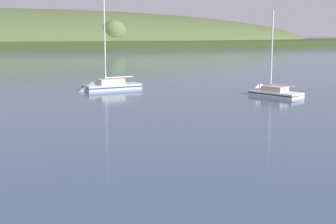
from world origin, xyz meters
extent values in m
cube|color=#35401E|center=(25.67, 241.12, 1.55)|extent=(434.24, 89.31, 3.10)
ellipsoid|color=#4C5B33|center=(-23.69, 264.27, 0.00)|extent=(348.88, 105.77, 37.79)
sphere|color=#56703D|center=(23.89, 228.90, 7.02)|extent=(11.21, 11.21, 11.21)
cube|color=white|center=(15.43, 55.48, 0.02)|extent=(4.83, 6.24, 1.06)
cone|color=white|center=(14.09, 58.03, 0.02)|extent=(2.75, 2.36, 2.35)
cube|color=black|center=(15.43, 55.48, 0.30)|extent=(4.86, 6.25, 0.11)
cube|color=#BCB299|center=(15.36, 55.61, 0.84)|extent=(2.67, 3.07, 0.59)
cylinder|color=silver|center=(15.09, 56.12, 4.96)|extent=(0.17, 0.17, 8.82)
cylinder|color=silver|center=(15.79, 54.78, 1.28)|extent=(1.52, 2.74, 0.14)
cube|color=#ADB2BC|center=(-1.26, 66.33, 0.03)|extent=(7.44, 4.19, 1.36)
cone|color=#ADB2BC|center=(-4.66, 65.42, 0.03)|extent=(2.31, 2.73, 2.36)
cube|color=navy|center=(-1.26, 66.33, 0.39)|extent=(7.45, 4.21, 0.14)
cube|color=#BCB299|center=(-1.43, 66.29, 1.04)|extent=(3.49, 2.43, 0.67)
cylinder|color=silver|center=(-2.11, 66.10, 6.08)|extent=(0.17, 0.17, 10.75)
cylinder|color=silver|center=(-0.32, 66.58, 1.52)|extent=(3.61, 1.08, 0.14)
camera|label=1|loc=(-9.83, 7.84, 7.05)|focal=50.87mm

